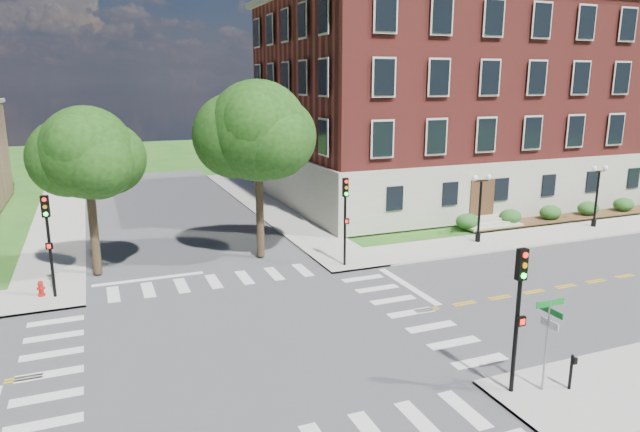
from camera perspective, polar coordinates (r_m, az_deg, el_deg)
name	(u,v)px	position (r m, az deg, el deg)	size (l,w,h in m)	color
ground	(252,340)	(23.00, -6.86, -12.22)	(160.00, 160.00, 0.00)	#1E5718
road_ew	(252,340)	(23.00, -6.86, -12.21)	(90.00, 12.00, 0.01)	#3D3D3F
road_ns	(252,340)	(23.00, -6.86, -12.21)	(12.00, 90.00, 0.01)	#3D3D3F
sidewalk_ne	(399,219)	(42.18, 7.93, -0.27)	(34.00, 34.00, 0.12)	#9E9B93
crosswalk_east	(411,313)	(25.61, 9.09, -9.55)	(2.20, 10.20, 0.02)	silver
stop_bar_east	(408,286)	(28.77, 8.76, -6.93)	(0.40, 5.50, 0.00)	silver
main_building	(452,100)	(51.26, 13.03, 11.26)	(30.60, 22.40, 16.50)	#B9B6A3
shrub_row	(569,219)	(45.72, 23.61, -0.29)	(18.00, 2.00, 1.30)	#1E4E1A
tree_c	(87,153)	(30.72, -22.30, 5.83)	(4.63, 4.63, 8.63)	#302518
tree_d	(258,131)	(31.60, -6.24, 8.44)	(5.53, 5.53, 9.90)	#302518
traffic_signal_se	(519,302)	(18.96, 19.27, -8.15)	(0.32, 0.35, 4.80)	black
traffic_signal_ne	(345,210)	(30.41, 2.54, 0.59)	(0.37, 0.43, 4.80)	black
traffic_signal_nw	(48,233)	(28.61, -25.54, -1.54)	(0.37, 0.43, 4.80)	black
twin_lamp_west	(480,204)	(36.43, 15.70, 1.16)	(1.36, 0.36, 4.23)	black
twin_lamp_east	(597,192)	(43.18, 25.98, 2.15)	(1.36, 0.36, 4.23)	black
street_sign_pole	(548,327)	(19.72, 21.87, -10.28)	(1.10, 1.10, 3.10)	gray
push_button_post	(572,370)	(20.71, 23.85, -13.92)	(0.14, 0.21, 1.20)	black
fire_hydrant	(41,289)	(29.72, -26.13, -6.57)	(0.35, 0.35, 0.75)	#AC120D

